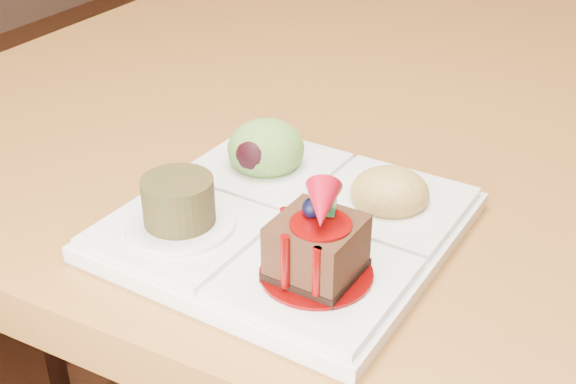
% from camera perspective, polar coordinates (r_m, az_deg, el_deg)
% --- Properties ---
extents(ground, '(6.00, 6.00, 0.00)m').
position_cam_1_polar(ground, '(1.57, 13.23, -12.78)').
color(ground, brown).
extents(dining_table, '(1.00, 1.80, 0.75)m').
position_cam_1_polar(dining_table, '(1.22, 16.99, 11.58)').
color(dining_table, '#A36B2A').
rests_on(dining_table, ground).
extents(sampler_plate, '(0.24, 0.24, 0.09)m').
position_cam_1_polar(sampler_plate, '(0.53, 0.03, -1.38)').
color(sampler_plate, silver).
rests_on(sampler_plate, dining_table).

